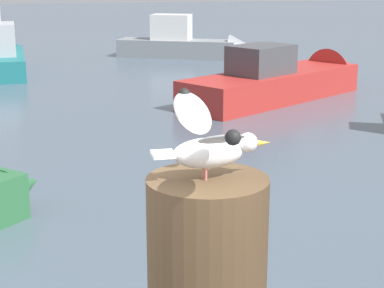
% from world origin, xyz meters
% --- Properties ---
extents(seagull, '(0.39, 0.69, 0.24)m').
position_xyz_m(seagull, '(1.03, -0.46, 2.46)').
color(seagull, '#C66A60').
rests_on(seagull, mooring_post).
extents(boat_red, '(5.85, 4.52, 1.61)m').
position_xyz_m(boat_red, '(6.15, 12.56, 0.42)').
color(boat_red, '#B72D28').
rests_on(boat_red, ground_plane).
extents(boat_teal, '(1.51, 5.11, 3.70)m').
position_xyz_m(boat_teal, '(-1.03, 18.26, 0.46)').
color(boat_teal, '#1E7075').
rests_on(boat_teal, ground_plane).
extents(boat_grey, '(4.90, 2.99, 1.64)m').
position_xyz_m(boat_grey, '(5.15, 20.15, 0.45)').
color(boat_grey, gray).
rests_on(boat_grey, ground_plane).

